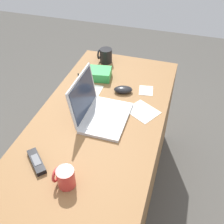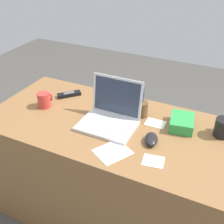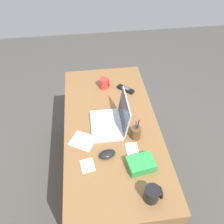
% 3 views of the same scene
% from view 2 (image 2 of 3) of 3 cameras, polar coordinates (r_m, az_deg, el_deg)
% --- Properties ---
extents(ground_plane, '(6.00, 6.00, 0.00)m').
position_cam_2_polar(ground_plane, '(2.13, -0.47, -19.36)').
color(ground_plane, '#4C4944').
extents(desk, '(1.45, 0.70, 0.76)m').
position_cam_2_polar(desk, '(1.85, -0.52, -12.03)').
color(desk, olive).
rests_on(desk, ground).
extents(laptop, '(0.31, 0.26, 0.25)m').
position_cam_2_polar(laptop, '(1.58, -0.33, -0.77)').
color(laptop, silver).
rests_on(laptop, desk).
extents(computer_mouse, '(0.10, 0.13, 0.04)m').
position_cam_2_polar(computer_mouse, '(1.47, 8.01, -5.50)').
color(computer_mouse, black).
rests_on(computer_mouse, desk).
extents(coffee_mug_white, '(0.09, 0.10, 0.10)m').
position_cam_2_polar(coffee_mug_white, '(1.60, 21.68, -2.92)').
color(coffee_mug_white, black).
rests_on(coffee_mug_white, desk).
extents(coffee_mug_tall, '(0.08, 0.09, 0.10)m').
position_cam_2_polar(coffee_mug_tall, '(1.79, -13.64, 2.46)').
color(coffee_mug_tall, '#C63833').
rests_on(coffee_mug_tall, desk).
extents(cordless_phone, '(0.14, 0.14, 0.03)m').
position_cam_2_polar(cordless_phone, '(1.90, -8.73, 3.57)').
color(cordless_phone, black).
rests_on(cordless_phone, desk).
extents(pen_holder, '(0.07, 0.07, 0.18)m').
position_cam_2_polar(pen_holder, '(1.66, 6.08, 0.66)').
color(pen_holder, brown).
rests_on(pen_holder, desk).
extents(snack_bag, '(0.15, 0.19, 0.06)m').
position_cam_2_polar(snack_bag, '(1.61, 14.03, -2.09)').
color(snack_bag, green).
rests_on(snack_bag, desk).
extents(paper_note_near_laptop, '(0.11, 0.08, 0.00)m').
position_cam_2_polar(paper_note_near_laptop, '(1.62, 8.82, -2.26)').
color(paper_note_near_laptop, white).
rests_on(paper_note_near_laptop, desk).
extents(paper_note_left, '(0.11, 0.10, 0.00)m').
position_cam_2_polar(paper_note_left, '(1.37, 8.41, -9.86)').
color(paper_note_left, white).
rests_on(paper_note_left, desk).
extents(paper_note_right, '(0.20, 0.21, 0.00)m').
position_cam_2_polar(paper_note_right, '(1.40, 0.14, -8.10)').
color(paper_note_right, white).
rests_on(paper_note_right, desk).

